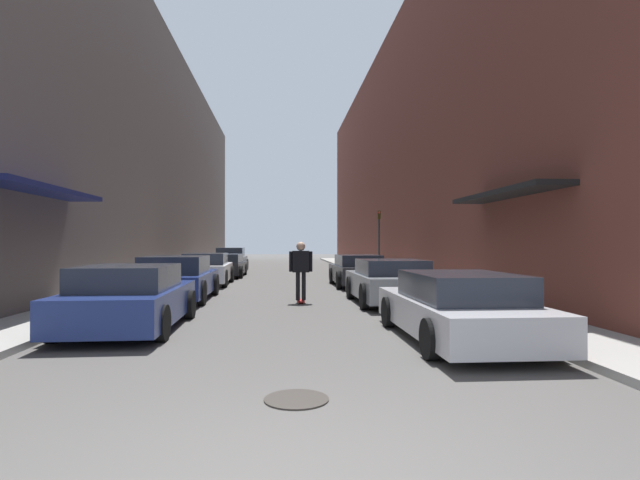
% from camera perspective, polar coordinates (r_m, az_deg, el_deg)
% --- Properties ---
extents(ground, '(108.09, 108.09, 0.00)m').
position_cam_1_polar(ground, '(22.93, -4.38, -4.60)').
color(ground, '#4C4947').
extents(curb_strip_left, '(1.80, 49.13, 0.12)m').
position_cam_1_polar(curb_strip_left, '(28.26, -14.53, -3.67)').
color(curb_strip_left, gray).
rests_on(curb_strip_left, ground).
extents(curb_strip_right, '(1.80, 49.13, 0.12)m').
position_cam_1_polar(curb_strip_right, '(28.27, 5.75, -3.68)').
color(curb_strip_right, gray).
rests_on(curb_strip_right, ground).
extents(building_row_left, '(4.90, 49.13, 12.82)m').
position_cam_1_polar(building_row_left, '(29.25, -20.18, 8.93)').
color(building_row_left, '#564C47').
rests_on(building_row_left, ground).
extents(building_row_right, '(4.90, 49.13, 13.39)m').
position_cam_1_polar(building_row_right, '(29.31, 11.41, 9.46)').
color(building_row_right, brown).
rests_on(building_row_right, ground).
extents(parked_car_left_0, '(1.99, 4.27, 1.26)m').
position_cam_1_polar(parked_car_left_0, '(10.48, -20.87, -6.25)').
color(parked_car_left_0, navy).
rests_on(parked_car_left_0, ground).
extents(parked_car_left_1, '(2.07, 4.41, 1.31)m').
position_cam_1_polar(parked_car_left_1, '(15.40, -16.07, -4.28)').
color(parked_car_left_1, navy).
rests_on(parked_car_left_1, ground).
extents(parked_car_left_2, '(1.92, 4.21, 1.29)m').
position_cam_1_polar(parked_car_left_2, '(20.74, -12.84, -3.29)').
color(parked_car_left_2, silver).
rests_on(parked_car_left_2, ground).
extents(parked_car_left_3, '(2.07, 4.46, 1.15)m').
position_cam_1_polar(parked_car_left_3, '(25.67, -10.90, -2.89)').
color(parked_car_left_3, black).
rests_on(parked_car_left_3, ground).
extents(parked_car_left_4, '(1.90, 4.23, 1.42)m').
position_cam_1_polar(parked_car_left_4, '(30.93, -10.14, -2.24)').
color(parked_car_left_4, '#515459').
rests_on(parked_car_left_4, ground).
extents(parked_car_right_0, '(1.98, 4.61, 1.18)m').
position_cam_1_polar(parked_car_right_0, '(9.04, 15.47, -7.45)').
color(parked_car_right_0, '#B7B7BC').
rests_on(parked_car_right_0, ground).
extents(parked_car_right_1, '(2.05, 4.15, 1.23)m').
position_cam_1_polar(parked_car_right_1, '(14.15, 8.00, -4.74)').
color(parked_car_right_1, gray).
rests_on(parked_car_right_1, ground).
extents(parked_car_right_2, '(1.93, 4.17, 1.24)m').
position_cam_1_polar(parked_car_right_2, '(19.67, 4.31, -3.53)').
color(parked_car_right_2, '#232326').
rests_on(parked_car_right_2, ground).
extents(skateboarder, '(0.66, 0.78, 1.73)m').
position_cam_1_polar(skateboarder, '(14.14, -2.21, -2.90)').
color(skateboarder, '#B2231E').
rests_on(skateboarder, ground).
extents(manhole_cover, '(0.70, 0.70, 0.02)m').
position_cam_1_polar(manhole_cover, '(5.63, -2.72, -17.72)').
color(manhole_cover, '#332D28').
rests_on(manhole_cover, ground).
extents(traffic_light, '(0.16, 0.22, 3.31)m').
position_cam_1_polar(traffic_light, '(26.76, 6.75, 0.68)').
color(traffic_light, '#2D2D2D').
rests_on(traffic_light, curb_strip_right).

